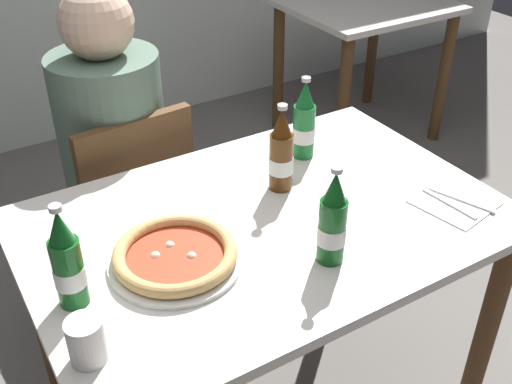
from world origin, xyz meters
The scene contains 11 objects.
dining_table_main centered at (0.00, 0.00, 0.64)m, with size 1.20×0.80×0.75m.
chair_behind_table centered at (-0.16, 0.61, 0.48)m, with size 0.44×0.44×0.85m.
diner_seated centered at (-0.17, 0.66, 0.58)m, with size 0.34×0.34×1.21m.
dining_table_background centered at (1.45, 1.34, 0.59)m, with size 0.80×0.70×0.75m.
pizza_margherita_near centered at (-0.27, -0.04, 0.77)m, with size 0.31×0.31×0.04m.
beer_bottle_left centered at (0.26, 0.21, 0.85)m, with size 0.07×0.07×0.25m.
beer_bottle_center centered at (0.11, 0.10, 0.85)m, with size 0.07×0.07×0.25m.
beer_bottle_right centered at (-0.51, -0.05, 0.85)m, with size 0.07×0.07×0.25m.
beer_bottle_extra centered at (0.04, -0.21, 0.85)m, with size 0.07×0.07×0.25m.
napkin_with_cutlery centered at (0.46, -0.20, 0.75)m, with size 0.21×0.21×0.01m.
paper_cup centered at (-0.53, -0.21, 0.80)m, with size 0.07×0.07×0.10m, color white.
Camera 1 is at (-0.68, -1.07, 1.66)m, focal length 43.02 mm.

